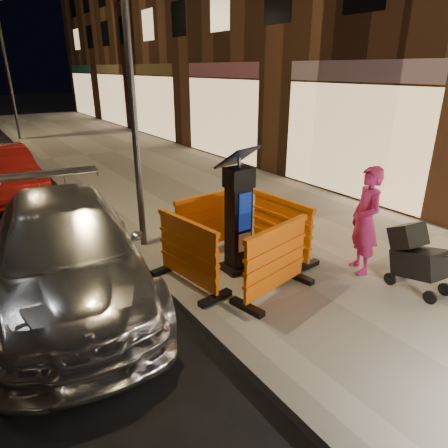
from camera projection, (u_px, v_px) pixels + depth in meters
ground_plane at (216, 333)px, 5.43m from camera, size 120.00×120.00×0.00m
sidewalk at (360, 270)px, 6.96m from camera, size 6.00×60.00×0.15m
kerb at (216, 329)px, 5.40m from camera, size 0.30×60.00×0.15m
parking_kiosk at (238, 215)px, 6.48m from camera, size 0.69×0.69×1.98m
barrier_front at (276, 261)px, 5.91m from camera, size 1.51×0.86×1.11m
barrier_back at (208, 223)px, 7.37m from camera, size 1.45×0.67×1.11m
barrier_kerbside at (188, 253)px, 6.15m from camera, size 0.79×1.49×1.11m
barrier_bldgside at (281, 228)px, 7.13m from camera, size 0.70×1.46×1.11m
car_silver at (74, 293)px, 6.39m from camera, size 2.87×5.48×1.52m
car_red at (8, 197)px, 11.20m from camera, size 1.78×4.23×1.36m
man at (365, 221)px, 6.49m from camera, size 0.68×0.78×1.80m
stroller at (420, 260)px, 6.04m from camera, size 0.62×0.87×1.02m
street_lamp_mid at (131, 82)px, 6.73m from camera, size 0.12×0.12×6.00m
street_lamp_far at (8, 73)px, 18.32m from camera, size 0.12×0.12×6.00m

